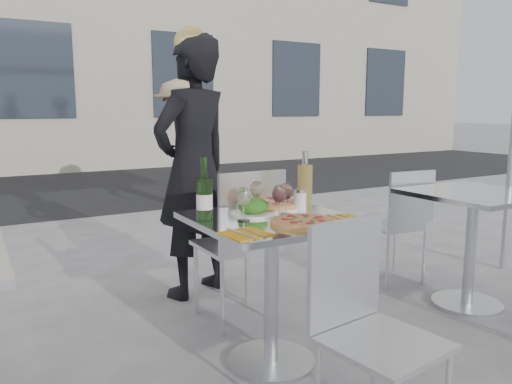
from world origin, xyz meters
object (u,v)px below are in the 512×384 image
pizza_far (270,204)px  carafe (305,184)px  side_table_right (472,224)px  woman_diner (193,169)px  chair_far (243,234)px  wineglass_red_a (279,195)px  wineglass_white_b (257,190)px  main_table (271,259)px  side_chair_rfar (401,217)px  napkin_right (343,219)px  pedestrian_b (179,145)px  pizza_near (304,222)px  wineglass_white_a (243,198)px  wineglass_red_b (286,193)px  napkin_left (245,234)px  chair_near (365,315)px  wine_bottle (204,196)px  salad_plate (253,208)px  sugar_shaker (300,200)px

pizza_far → carafe: size_ratio=1.20×
side_table_right → woman_diner: woman_diner is taller
chair_far → wineglass_red_a: (-0.08, -0.51, 0.31)m
wineglass_white_b → side_table_right: bearing=-5.5°
main_table → side_chair_rfar: (1.42, 0.52, -0.04)m
napkin_right → wineglass_red_a: bearing=147.1°
napkin_right → chair_far: bearing=106.3°
pedestrian_b → wineglass_red_a: (-1.07, -4.00, 0.04)m
pizza_near → napkin_right: (0.22, -0.01, -0.01)m
wineglass_white_a → pizza_near: bearing=-43.3°
pizza_near → wineglass_red_a: (-0.03, 0.16, 0.10)m
wineglass_red_a → carafe: bearing=34.1°
side_chair_rfar → woman_diner: 1.52m
wineglass_white_a → wineglass_red_b: size_ratio=1.00×
wineglass_red_b → napkin_left: (-0.36, -0.24, -0.11)m
pizza_far → napkin_left: (-0.39, -0.44, -0.01)m
chair_near → wine_bottle: wine_bottle is taller
chair_near → salad_plate: 0.80m
pizza_far → sugar_shaker: sugar_shaker is taller
pizza_far → carafe: bearing=-14.8°
pizza_far → wineglass_white_b: bearing=-149.3°
woman_diner → sugar_shaker: (0.15, -1.02, -0.07)m
chair_far → side_table_right: bearing=160.7°
main_table → wine_bottle: 0.46m
sugar_shaker → woman_diner: bearing=98.4°
wine_bottle → chair_near: bearing=-67.6°
side_table_right → pizza_near: size_ratio=2.49×
wineglass_white_a → wineglass_red_a: 0.18m
wine_bottle → napkin_right: (0.58, -0.30, -0.11)m
pizza_far → wine_bottle: bearing=-163.6°
side_table_right → napkin_right: (-1.23, -0.21, 0.21)m
chair_far → pizza_near: bearing=84.7°
wineglass_red_a → napkin_right: wineglass_red_a is taller
sugar_shaker → napkin_right: bearing=-79.9°
carafe → wineglass_white_a: (-0.47, -0.17, -0.01)m
chair_far → side_chair_rfar: chair_far is taller
pizza_near → wineglass_white_a: bearing=136.7°
wine_bottle → wineglass_white_a: bearing=-30.8°
wineglass_white_b → sugar_shaker: bearing=-17.7°
wine_bottle → wineglass_white_b: bearing=10.1°
main_table → wineglass_white_b: bearing=89.9°
wine_bottle → napkin_left: size_ratio=1.47×
pedestrian_b → sugar_shaker: pedestrian_b is taller
wineglass_red_b → napkin_right: bearing=-51.4°
wine_bottle → wineglass_red_b: wine_bottle is taller
chair_far → chair_near: (-0.10, -1.14, -0.04)m
pizza_far → wineglass_red_a: wineglass_red_a is taller
chair_near → wineglass_white_b: wineglass_white_b is taller
side_table_right → napkin_left: napkin_left is taller
side_chair_rfar → napkin_left: 1.86m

